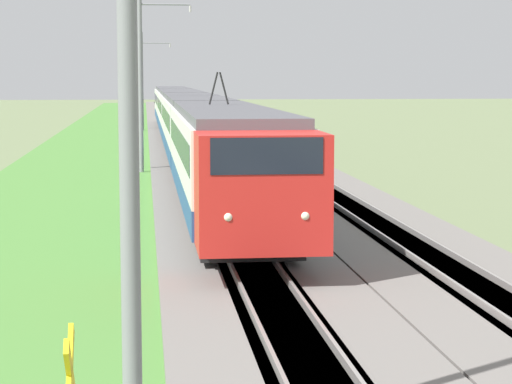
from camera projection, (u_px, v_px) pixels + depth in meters
ballast_main at (189, 158)px, 55.82m from camera, size 240.00×4.40×0.30m
ballast_adjacent at (268, 157)px, 56.31m from camera, size 240.00×4.40×0.30m
track_main at (189, 158)px, 55.82m from camera, size 240.00×1.57×0.45m
track_adjacent at (268, 157)px, 56.31m from camera, size 240.00×1.57×0.45m
grass_verge at (93, 161)px, 55.24m from camera, size 240.00×8.30×0.12m
passenger_train at (186, 118)px, 59.17m from camera, size 78.22×2.91×4.85m
catenary_mast_near at (133, 84)px, 10.74m from camera, size 0.22×2.56×8.95m
catenary_mast_mid at (142, 78)px, 47.54m from camera, size 0.22×2.56×9.00m
catenary_mast_far at (143, 81)px, 84.39m from camera, size 0.22×2.56×8.42m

